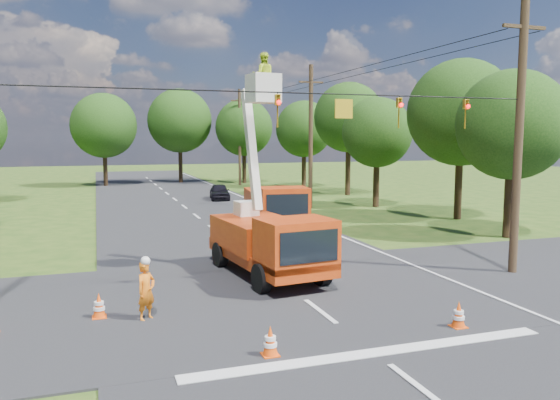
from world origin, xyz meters
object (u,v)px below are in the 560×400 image
object	(u,v)px
traffic_cone_4	(99,306)
tree_far_b	(180,121)
traffic_cone_2	(311,247)
traffic_cone_7	(289,213)
pole_right_mid	(311,136)
tree_right_c	(377,133)
traffic_cone_1	(459,315)
tree_right_b	(461,113)
second_truck	(275,206)
tree_far_a	(104,126)
traffic_cone_3	(291,236)
bucket_truck	(269,231)
traffic_cone_0	(270,341)
ground_worker	(146,291)
pole_right_near	(519,133)
pole_right_far	(240,136)
distant_car	(220,192)
tree_right_e	(304,129)
tree_right_a	(512,125)
tree_right_d	(349,118)
tree_far_c	(244,128)

from	to	relation	value
traffic_cone_4	tree_far_b	size ratio (longest dim) A/B	0.07
traffic_cone_2	traffic_cone_7	world-z (taller)	same
pole_right_mid	tree_right_c	distance (m)	4.81
pole_right_mid	tree_far_b	bearing A→B (deg)	102.41
traffic_cone_1	tree_right_b	xyz separation A→B (m)	(12.09, 16.34, 6.08)
traffic_cone_7	tree_right_b	xyz separation A→B (m)	(9.81, -3.29, 6.08)
second_truck	tree_far_a	distance (m)	32.50
second_truck	traffic_cone_3	bearing A→B (deg)	-90.89
bucket_truck	tree_far_b	world-z (taller)	tree_far_b
traffic_cone_0	traffic_cone_2	size ratio (longest dim) A/B	1.00
ground_worker	traffic_cone_1	world-z (taller)	ground_worker
pole_right_near	tree_far_b	bearing A→B (deg)	96.97
pole_right_near	tree_far_b	world-z (taller)	tree_far_b
second_truck	traffic_cone_3	distance (m)	4.14
tree_right_c	pole_right_mid	bearing A→B (deg)	167.99
pole_right_far	distant_car	bearing A→B (deg)	-111.27
tree_right_c	tree_far_a	xyz separation A→B (m)	(-18.20, 24.00, 0.88)
second_truck	traffic_cone_3	size ratio (longest dim) A/B	9.64
tree_right_b	tree_right_e	world-z (taller)	tree_right_b
traffic_cone_7	tree_right_a	bearing A→B (deg)	-48.19
distant_car	traffic_cone_2	size ratio (longest dim) A/B	5.25
traffic_cone_4	tree_right_a	distance (m)	21.17
traffic_cone_7	tree_far_a	xyz separation A→B (m)	(-10.19, 27.71, 5.83)
ground_worker	tree_far_b	distance (m)	47.10
traffic_cone_4	traffic_cone_7	size ratio (longest dim) A/B	1.00
pole_right_near	bucket_truck	bearing A→B (deg)	165.05
tree_right_d	traffic_cone_7	bearing A→B (deg)	-129.36
tree_far_b	traffic_cone_1	bearing A→B (deg)	-90.10
pole_right_far	tree_right_c	bearing A→B (deg)	-77.38
ground_worker	tree_far_b	bearing A→B (deg)	41.85
ground_worker	tree_right_c	distance (m)	27.29
traffic_cone_2	tree_right_b	size ratio (longest dim) A/B	0.07
pole_right_near	tree_far_c	world-z (taller)	pole_right_near
pole_right_mid	traffic_cone_0	bearing A→B (deg)	-113.73
tree_right_c	tree_right_b	bearing A→B (deg)	-75.58
tree_right_d	ground_worker	bearing A→B (deg)	-124.80
traffic_cone_3	pole_right_mid	distance (m)	14.19
tree_right_a	tree_right_c	distance (m)	13.01
traffic_cone_1	tree_far_c	bearing A→B (deg)	81.91
traffic_cone_0	traffic_cone_1	xyz separation A→B (m)	(5.21, 0.21, 0.00)
tree_right_a	tree_right_b	size ratio (longest dim) A/B	0.86
traffic_cone_7	pole_right_mid	size ratio (longest dim) A/B	0.07
distant_car	tree_far_b	xyz separation A→B (m)	(-0.46, 17.94, 6.17)
traffic_cone_4	tree_far_b	bearing A→B (deg)	78.89
traffic_cone_1	pole_right_mid	world-z (taller)	pole_right_mid
bucket_truck	second_truck	size ratio (longest dim) A/B	1.15
tree_right_c	ground_worker	bearing A→B (deg)	-131.75
bucket_truck	ground_worker	distance (m)	5.75
traffic_cone_2	tree_far_b	xyz separation A→B (m)	(0.45, 39.94, 6.45)
traffic_cone_7	pole_right_mid	world-z (taller)	pole_right_mid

